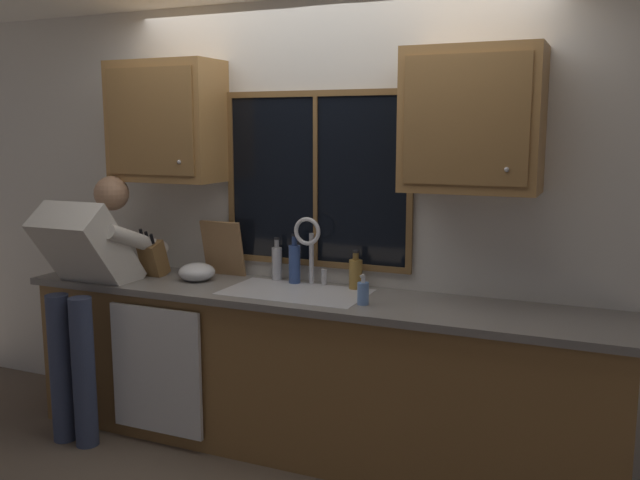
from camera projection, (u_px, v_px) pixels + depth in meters
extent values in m
cube|color=silver|center=(332.00, 222.00, 4.05)|extent=(5.76, 0.12, 2.55)
cube|color=black|center=(316.00, 180.00, 3.97)|extent=(1.10, 0.02, 0.95)
cube|color=brown|center=(316.00, 93.00, 3.88)|extent=(1.17, 0.02, 0.04)
cube|color=brown|center=(316.00, 263.00, 4.04)|extent=(1.17, 0.02, 0.04)
cube|color=brown|center=(231.00, 177.00, 4.19)|extent=(0.03, 0.02, 0.95)
cube|color=brown|center=(410.00, 183.00, 3.74)|extent=(0.04, 0.02, 0.95)
cube|color=brown|center=(316.00, 180.00, 3.96)|extent=(0.02, 0.02, 0.95)
cube|color=olive|center=(308.00, 375.00, 3.86)|extent=(3.36, 0.58, 0.88)
cube|color=slate|center=(306.00, 297.00, 3.77)|extent=(3.42, 0.62, 0.04)
cube|color=white|center=(156.00, 371.00, 3.89)|extent=(0.60, 0.02, 0.74)
cube|color=#9E703D|center=(167.00, 122.00, 4.14)|extent=(0.68, 0.33, 0.72)
cube|color=olive|center=(149.00, 122.00, 3.98)|extent=(0.60, 0.01, 0.62)
sphere|color=#B2B2B7|center=(179.00, 162.00, 3.93)|extent=(0.02, 0.02, 0.02)
cube|color=#9E703D|center=(472.00, 120.00, 3.41)|extent=(0.68, 0.33, 0.72)
cube|color=olive|center=(465.00, 120.00, 3.26)|extent=(0.60, 0.01, 0.62)
sphere|color=#B2B2B7|center=(507.00, 170.00, 3.21)|extent=(0.02, 0.02, 0.02)
cube|color=#B7B7BC|center=(295.00, 294.00, 3.81)|extent=(0.80, 0.46, 0.02)
cube|color=#9C9CA0|center=(264.00, 307.00, 3.90)|extent=(0.36, 0.42, 0.20)
cube|color=#9C9CA0|center=(328.00, 315.00, 3.74)|extent=(0.36, 0.42, 0.20)
cube|color=#B7B7BC|center=(295.00, 311.00, 3.82)|extent=(0.04, 0.42, 0.20)
cylinder|color=silver|center=(311.00, 259.00, 3.98)|extent=(0.03, 0.03, 0.30)
torus|color=silver|center=(307.00, 231.00, 3.90)|extent=(0.16, 0.02, 0.16)
cylinder|color=silver|center=(324.00, 277.00, 3.96)|extent=(0.03, 0.03, 0.09)
cylinder|color=#384260|center=(61.00, 368.00, 3.98)|extent=(0.13, 0.13, 0.88)
cylinder|color=#384260|center=(84.00, 372.00, 3.91)|extent=(0.13, 0.13, 0.88)
cube|color=beige|center=(87.00, 251.00, 3.99)|extent=(0.44, 0.52, 0.60)
sphere|color=#A57A5B|center=(112.00, 193.00, 4.15)|extent=(0.21, 0.21, 0.21)
cylinder|color=beige|center=(79.00, 236.00, 4.23)|extent=(0.09, 0.52, 0.26)
cylinder|color=beige|center=(137.00, 240.00, 4.06)|extent=(0.09, 0.52, 0.26)
cube|color=brown|center=(154.00, 259.00, 4.20)|extent=(0.12, 0.18, 0.25)
cylinder|color=black|center=(142.00, 236.00, 4.14)|extent=(0.02, 0.05, 0.09)
cylinder|color=black|center=(147.00, 237.00, 4.13)|extent=(0.02, 0.04, 0.08)
cylinder|color=black|center=(152.00, 239.00, 4.12)|extent=(0.02, 0.04, 0.06)
cube|color=#997047|center=(223.00, 248.00, 4.21)|extent=(0.27, 0.09, 0.34)
ellipsoid|color=silver|center=(197.00, 272.00, 4.09)|extent=(0.22, 0.22, 0.11)
cylinder|color=#668CCC|center=(363.00, 294.00, 3.53)|extent=(0.06, 0.06, 0.12)
cylinder|color=silver|center=(363.00, 279.00, 3.51)|extent=(0.02, 0.02, 0.04)
cylinder|color=silver|center=(362.00, 276.00, 3.50)|extent=(0.01, 0.04, 0.01)
cylinder|color=#B7B7BC|center=(277.00, 264.00, 4.09)|extent=(0.06, 0.06, 0.20)
cylinder|color=#929296|center=(277.00, 244.00, 4.07)|extent=(0.03, 0.03, 0.05)
cylinder|color=black|center=(277.00, 239.00, 4.06)|extent=(0.03, 0.03, 0.01)
cylinder|color=olive|center=(356.00, 274.00, 3.87)|extent=(0.08, 0.08, 0.17)
cylinder|color=brown|center=(356.00, 256.00, 3.85)|extent=(0.03, 0.03, 0.04)
cylinder|color=black|center=(356.00, 252.00, 3.85)|extent=(0.04, 0.04, 0.01)
cylinder|color=#334C8C|center=(295.00, 264.00, 4.00)|extent=(0.07, 0.07, 0.22)
cylinder|color=navy|center=(294.00, 241.00, 3.98)|extent=(0.03, 0.03, 0.06)
cylinder|color=black|center=(294.00, 235.00, 3.98)|extent=(0.03, 0.03, 0.01)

